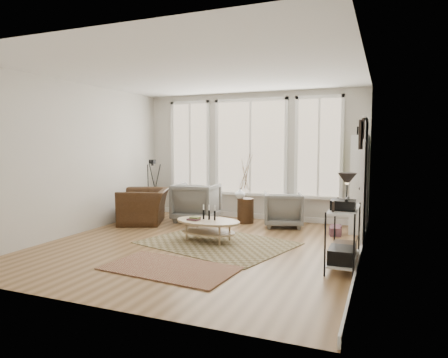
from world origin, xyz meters
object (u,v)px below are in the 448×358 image
at_px(bookcase, 360,183).
at_px(side_table, 246,190).
at_px(armchair_right, 283,209).
at_px(accent_chair, 144,206).
at_px(low_shelf, 343,231).
at_px(armchair_left, 196,202).
at_px(coffee_table, 208,225).

height_order(bookcase, side_table, bookcase).
distance_m(armchair_right, side_table, 0.94).
distance_m(side_table, accent_chair, 2.26).
height_order(low_shelf, accent_chair, low_shelf).
bearing_deg(accent_chair, low_shelf, 46.75).
bearing_deg(low_shelf, bookcase, 88.72).
bearing_deg(armchair_left, bookcase, 179.27).
height_order(armchair_left, armchair_right, armchair_left).
xyz_separation_m(bookcase, armchair_right, (-1.50, -0.14, -0.59)).
distance_m(armchair_left, armchair_right, 1.95).
bearing_deg(side_table, low_shelf, -46.90).
bearing_deg(side_table, armchair_right, -5.39).
bearing_deg(armchair_right, bookcase, 168.47).
xyz_separation_m(coffee_table, accent_chair, (-1.99, 1.01, 0.07)).
distance_m(low_shelf, armchair_right, 2.79).
distance_m(low_shelf, coffee_table, 2.47).
xyz_separation_m(low_shelf, armchair_right, (-1.44, 2.38, -0.15)).
bearing_deg(bookcase, low_shelf, -91.28).
bearing_deg(bookcase, coffee_table, -142.01).
distance_m(bookcase, armchair_left, 3.50).
distance_m(coffee_table, side_table, 1.90).
bearing_deg(armchair_right, accent_chair, -2.34).
bearing_deg(coffee_table, low_shelf, -14.52).
bearing_deg(side_table, accent_chair, -157.89).
xyz_separation_m(bookcase, side_table, (-2.36, -0.06, -0.23)).
distance_m(bookcase, low_shelf, 2.56).
xyz_separation_m(armchair_left, armchair_right, (1.95, 0.15, -0.07)).
bearing_deg(coffee_table, side_table, 87.61).
xyz_separation_m(bookcase, low_shelf, (-0.06, -2.52, -0.44)).
relative_size(low_shelf, coffee_table, 1.03).
height_order(coffee_table, side_table, side_table).
xyz_separation_m(coffee_table, side_table, (0.08, 1.85, 0.43)).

